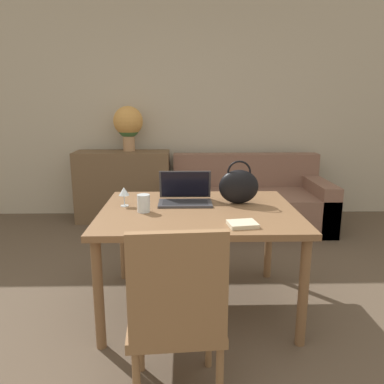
{
  "coord_description": "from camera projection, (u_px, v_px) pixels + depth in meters",
  "views": [
    {
      "loc": [
        0.05,
        -1.82,
        1.43
      ],
      "look_at": [
        0.1,
        0.62,
        0.85
      ],
      "focal_mm": 35.0,
      "sensor_mm": 36.0,
      "label": 1
    }
  ],
  "objects": [
    {
      "name": "drinking_glass",
      "position": [
        144.0,
        203.0,
        2.46
      ],
      "size": [
        0.08,
        0.08,
        0.12
      ],
      "color": "silver",
      "rests_on": "dining_table"
    },
    {
      "name": "couch",
      "position": [
        249.0,
        203.0,
        4.41
      ],
      "size": [
        1.78,
        0.95,
        0.82
      ],
      "color": "#7F5B4C",
      "rests_on": "ground_plane"
    },
    {
      "name": "book",
      "position": [
        243.0,
        224.0,
        2.19
      ],
      "size": [
        0.18,
        0.16,
        0.02
      ],
      "rotation": [
        0.0,
        0.0,
        0.15
      ],
      "color": "beige",
      "rests_on": "dining_table"
    },
    {
      "name": "chair",
      "position": [
        177.0,
        312.0,
        1.7
      ],
      "size": [
        0.47,
        0.47,
        0.93
      ],
      "rotation": [
        0.0,
        0.0,
        0.07
      ],
      "color": "olive",
      "rests_on": "ground_plane"
    },
    {
      "name": "sideboard",
      "position": [
        123.0,
        186.0,
        4.59
      ],
      "size": [
        1.13,
        0.4,
        0.86
      ],
      "color": "brown",
      "rests_on": "ground_plane"
    },
    {
      "name": "wine_glass",
      "position": [
        124.0,
        192.0,
        2.59
      ],
      "size": [
        0.07,
        0.07,
        0.14
      ],
      "color": "silver",
      "rests_on": "dining_table"
    },
    {
      "name": "ground_plane",
      "position": [
        177.0,
        364.0,
        2.1
      ],
      "size": [
        14.0,
        14.0,
        0.0
      ],
      "primitive_type": "plane",
      "color": "brown"
    },
    {
      "name": "wall_back",
      "position": [
        180.0,
        109.0,
        4.71
      ],
      "size": [
        10.0,
        0.06,
        2.7
      ],
      "color": "#BCB29E",
      "rests_on": "ground_plane"
    },
    {
      "name": "laptop",
      "position": [
        185.0,
        194.0,
        2.7
      ],
      "size": [
        0.38,
        0.26,
        0.22
      ],
      "color": "#38383D",
      "rests_on": "dining_table"
    },
    {
      "name": "flower_vase",
      "position": [
        128.0,
        124.0,
        4.47
      ],
      "size": [
        0.35,
        0.35,
        0.53
      ],
      "color": "tan",
      "rests_on": "sideboard"
    },
    {
      "name": "handbag",
      "position": [
        239.0,
        186.0,
        2.65
      ],
      "size": [
        0.28,
        0.13,
        0.31
      ],
      "color": "black",
      "rests_on": "dining_table"
    },
    {
      "name": "dining_table",
      "position": [
        199.0,
        220.0,
        2.56
      ],
      "size": [
        1.32,
        1.04,
        0.73
      ],
      "color": "brown",
      "rests_on": "ground_plane"
    }
  ]
}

